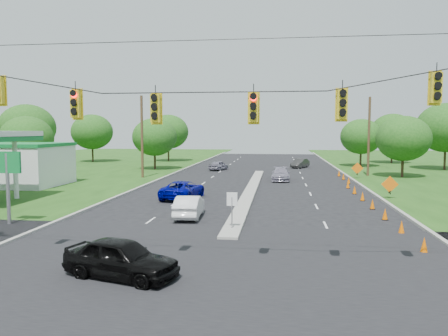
# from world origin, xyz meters

# --- Properties ---
(ground) EXTENTS (160.00, 160.00, 0.00)m
(ground) POSITION_xyz_m (0.00, 0.00, 0.00)
(ground) COLOR black
(ground) RESTS_ON ground
(cross_street) EXTENTS (160.00, 14.00, 0.02)m
(cross_street) POSITION_xyz_m (0.00, 0.00, 0.00)
(cross_street) COLOR black
(cross_street) RESTS_ON ground
(curb_left) EXTENTS (0.25, 110.00, 0.16)m
(curb_left) POSITION_xyz_m (-10.10, 30.00, 0.00)
(curb_left) COLOR gray
(curb_left) RESTS_ON ground
(curb_right) EXTENTS (0.25, 110.00, 0.16)m
(curb_right) POSITION_xyz_m (10.10, 30.00, 0.00)
(curb_right) COLOR gray
(curb_right) RESTS_ON ground
(median) EXTENTS (1.00, 34.00, 0.18)m
(median) POSITION_xyz_m (0.00, 21.00, 0.00)
(median) COLOR gray
(median) RESTS_ON ground
(median_sign) EXTENTS (0.55, 0.06, 2.05)m
(median_sign) POSITION_xyz_m (0.00, 6.00, 1.46)
(median_sign) COLOR gray
(median_sign) RESTS_ON ground
(signal_span) EXTENTS (25.60, 0.32, 9.00)m
(signal_span) POSITION_xyz_m (-0.05, -1.00, 4.97)
(signal_span) COLOR #422D1C
(signal_span) RESTS_ON ground
(utility_pole_far_left) EXTENTS (0.28, 0.28, 9.00)m
(utility_pole_far_left) POSITION_xyz_m (-12.50, 30.00, 4.50)
(utility_pole_far_left) COLOR #422D1C
(utility_pole_far_left) RESTS_ON ground
(utility_pole_far_right) EXTENTS (0.28, 0.28, 9.00)m
(utility_pole_far_right) POSITION_xyz_m (12.50, 35.00, 4.50)
(utility_pole_far_right) COLOR #422D1C
(utility_pole_far_right) RESTS_ON ground
(cone_0) EXTENTS (0.32, 0.32, 0.70)m
(cone_0) POSITION_xyz_m (8.62, 3.00, 0.35)
(cone_0) COLOR #E56001
(cone_0) RESTS_ON ground
(cone_1) EXTENTS (0.32, 0.32, 0.70)m
(cone_1) POSITION_xyz_m (8.62, 6.50, 0.35)
(cone_1) COLOR #E56001
(cone_1) RESTS_ON ground
(cone_2) EXTENTS (0.32, 0.32, 0.70)m
(cone_2) POSITION_xyz_m (8.62, 10.00, 0.35)
(cone_2) COLOR #E56001
(cone_2) RESTS_ON ground
(cone_3) EXTENTS (0.32, 0.32, 0.70)m
(cone_3) POSITION_xyz_m (8.62, 13.50, 0.35)
(cone_3) COLOR #E56001
(cone_3) RESTS_ON ground
(cone_4) EXTENTS (0.32, 0.32, 0.70)m
(cone_4) POSITION_xyz_m (8.62, 17.00, 0.35)
(cone_4) COLOR #E56001
(cone_4) RESTS_ON ground
(cone_5) EXTENTS (0.32, 0.32, 0.70)m
(cone_5) POSITION_xyz_m (8.62, 20.50, 0.35)
(cone_5) COLOR #E56001
(cone_5) RESTS_ON ground
(cone_6) EXTENTS (0.32, 0.32, 0.70)m
(cone_6) POSITION_xyz_m (8.62, 24.00, 0.35)
(cone_6) COLOR #E56001
(cone_6) RESTS_ON ground
(cone_7) EXTENTS (0.32, 0.32, 0.70)m
(cone_7) POSITION_xyz_m (9.22, 27.50, 0.35)
(cone_7) COLOR #E56001
(cone_7) RESTS_ON ground
(cone_8) EXTENTS (0.32, 0.32, 0.70)m
(cone_8) POSITION_xyz_m (9.22, 31.00, 0.35)
(cone_8) COLOR #E56001
(cone_8) RESTS_ON ground
(cone_9) EXTENTS (0.32, 0.32, 0.70)m
(cone_9) POSITION_xyz_m (9.22, 34.50, 0.35)
(cone_9) COLOR #E56001
(cone_9) RESTS_ON ground
(work_sign_1) EXTENTS (1.27, 0.58, 1.37)m
(work_sign_1) POSITION_xyz_m (10.80, 18.00, 1.09)
(work_sign_1) COLOR black
(work_sign_1) RESTS_ON ground
(work_sign_2) EXTENTS (1.27, 0.58, 1.37)m
(work_sign_2) POSITION_xyz_m (10.80, 32.00, 1.09)
(work_sign_2) COLOR black
(work_sign_2) RESTS_ON ground
(tree_2) EXTENTS (5.88, 5.88, 6.86)m
(tree_2) POSITION_xyz_m (-26.00, 30.00, 4.34)
(tree_2) COLOR black
(tree_2) RESTS_ON ground
(tree_3) EXTENTS (7.56, 7.56, 8.82)m
(tree_3) POSITION_xyz_m (-32.00, 40.00, 5.58)
(tree_3) COLOR black
(tree_3) RESTS_ON ground
(tree_4) EXTENTS (6.72, 6.72, 7.84)m
(tree_4) POSITION_xyz_m (-28.00, 52.00, 4.96)
(tree_4) COLOR black
(tree_4) RESTS_ON ground
(tree_5) EXTENTS (5.88, 5.88, 6.86)m
(tree_5) POSITION_xyz_m (-14.00, 40.00, 4.34)
(tree_5) COLOR black
(tree_5) RESTS_ON ground
(tree_6) EXTENTS (6.72, 6.72, 7.84)m
(tree_6) POSITION_xyz_m (-16.00, 55.00, 4.96)
(tree_6) COLOR black
(tree_6) RESTS_ON ground
(tree_9) EXTENTS (5.88, 5.88, 6.86)m
(tree_9) POSITION_xyz_m (16.00, 34.00, 4.34)
(tree_9) COLOR black
(tree_9) RESTS_ON ground
(tree_10) EXTENTS (7.56, 7.56, 8.82)m
(tree_10) POSITION_xyz_m (24.00, 44.00, 5.58)
(tree_10) COLOR black
(tree_10) RESTS_ON ground
(tree_11) EXTENTS (6.72, 6.72, 7.84)m
(tree_11) POSITION_xyz_m (20.00, 55.00, 4.96)
(tree_11) COLOR black
(tree_11) RESTS_ON ground
(tree_12) EXTENTS (5.88, 5.88, 6.86)m
(tree_12) POSITION_xyz_m (14.00, 48.00, 4.34)
(tree_12) COLOR black
(tree_12) RESTS_ON ground
(black_sedan) EXTENTS (4.57, 2.84, 1.45)m
(black_sedan) POSITION_xyz_m (-3.14, -1.69, 0.73)
(black_sedan) COLOR black
(black_sedan) RESTS_ON ground
(white_sedan) EXTENTS (1.66, 4.14, 1.34)m
(white_sedan) POSITION_xyz_m (-2.97, 9.34, 0.67)
(white_sedan) COLOR white
(white_sedan) RESTS_ON ground
(blue_pickup) EXTENTS (2.97, 5.26, 1.39)m
(blue_pickup) POSITION_xyz_m (-4.93, 16.36, 0.69)
(blue_pickup) COLOR #000289
(blue_pickup) RESTS_ON ground
(silver_car_far) EXTENTS (1.90, 4.61, 1.33)m
(silver_car_far) POSITION_xyz_m (2.59, 29.43, 0.67)
(silver_car_far) COLOR gray
(silver_car_far) RESTS_ON ground
(silver_car_oncoming) EXTENTS (2.51, 3.96, 1.26)m
(silver_car_oncoming) POSITION_xyz_m (-5.46, 40.26, 0.63)
(silver_car_oncoming) COLOR slate
(silver_car_oncoming) RESTS_ON ground
(dark_car_receding) EXTENTS (2.88, 4.12, 1.29)m
(dark_car_receding) POSITION_xyz_m (5.33, 45.29, 0.64)
(dark_car_receding) COLOR #2B2B2B
(dark_car_receding) RESTS_ON ground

